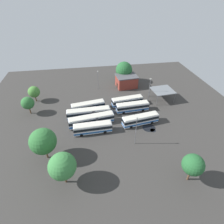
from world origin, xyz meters
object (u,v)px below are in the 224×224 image
at_px(tree_west_edge, 28,103).
at_px(lamp_post_far_corner, 149,89).
at_px(lamp_post_mid_lot, 98,79).
at_px(tree_south_edge, 193,165).
at_px(bus_row1_slot0, 88,106).
at_px(depot_building, 126,81).
at_px(lamp_post_by_building, 136,130).
at_px(bus_row1_slot2, 92,120).
at_px(bus_row0_slot3, 140,120).
at_px(tree_east_edge, 124,70).
at_px(bus_row0_slot1, 132,107).
at_px(bus_row1_slot1, 89,113).
at_px(bus_row1_slot3, 93,128).
at_px(tree_northeast, 62,166).
at_px(tree_north_edge, 43,141).
at_px(bus_row0_slot0, 127,101).
at_px(maintenance_shelter, 163,90).
at_px(tree_northwest, 34,92).

bearing_deg(tree_west_edge, lamp_post_far_corner, -178.32).
xyz_separation_m(lamp_post_mid_lot, tree_south_edge, (-16.42, 49.21, 0.92)).
distance_m(bus_row1_slot0, depot_building, 24.24).
bearing_deg(lamp_post_by_building, bus_row1_slot2, -43.31).
bearing_deg(bus_row0_slot3, tree_east_edge, -92.25).
xyz_separation_m(bus_row1_slot0, tree_east_edge, (-17.75, -21.06, 4.17)).
bearing_deg(bus_row0_slot1, bus_row1_slot1, 4.41).
bearing_deg(bus_row0_slot3, bus_row1_slot2, -8.74).
relative_size(bus_row1_slot1, lamp_post_far_corner, 1.55).
distance_m(tree_south_edge, tree_east_edge, 53.84).
relative_size(bus_row0_slot1, bus_row1_slot3, 1.01).
bearing_deg(bus_row1_slot1, depot_building, -131.37).
distance_m(bus_row1_slot2, lamp_post_by_building, 16.42).
relative_size(bus_row1_slot0, bus_row1_slot2, 0.81).
height_order(bus_row0_slot3, bus_row1_slot1, same).
xyz_separation_m(bus_row0_slot3, bus_row1_slot2, (15.81, -2.43, 0.00)).
xyz_separation_m(tree_west_edge, tree_northeast, (-13.78, 30.23, 1.42)).
relative_size(bus_row0_slot3, lamp_post_mid_lot, 1.55).
distance_m(lamp_post_mid_lot, tree_north_edge, 40.84).
xyz_separation_m(bus_row0_slot1, depot_building, (-2.11, -19.13, 0.88)).
height_order(bus_row1_slot0, bus_row1_slot3, same).
distance_m(bus_row1_slot2, lamp_post_far_corner, 25.69).
xyz_separation_m(lamp_post_by_building, tree_west_edge, (32.98, -20.68, -0.90)).
distance_m(bus_row0_slot0, bus_row1_slot3, 19.55).
xyz_separation_m(bus_row1_slot3, depot_building, (-17.18, -28.55, 0.88)).
relative_size(bus_row1_slot1, bus_row1_slot2, 0.99).
bearing_deg(tree_east_edge, bus_row1_slot0, 49.88).
relative_size(depot_building, tree_north_edge, 1.03).
bearing_deg(bus_row1_slot1, bus_row1_slot2, 99.61).
distance_m(depot_building, maintenance_shelter, 17.49).
bearing_deg(bus_row0_slot0, depot_building, -101.66).
height_order(bus_row0_slot3, bus_row1_slot2, same).
distance_m(tree_northwest, tree_south_edge, 59.59).
xyz_separation_m(bus_row1_slot3, tree_east_edge, (-16.99, -33.34, 4.17)).
xyz_separation_m(bus_row0_slot0, tree_north_edge, (26.87, 21.65, 4.20)).
distance_m(lamp_post_mid_lot, tree_east_edge, 13.31).
relative_size(maintenance_shelter, tree_south_edge, 1.11).
bearing_deg(maintenance_shelter, bus_row0_slot3, 46.74).
relative_size(bus_row1_slot3, tree_east_edge, 1.22).
distance_m(bus_row0_slot0, bus_row0_slot1, 4.25).
xyz_separation_m(tree_south_edge, tree_west_edge, (42.33, -34.19, -1.02)).
distance_m(bus_row1_slot1, tree_west_edge, 21.52).
xyz_separation_m(depot_building, tree_northeast, (24.76, 44.95, 3.09)).
xyz_separation_m(lamp_post_far_corner, tree_south_edge, (1.94, 35.49, 0.14)).
height_order(bus_row0_slot3, lamp_post_by_building, lamp_post_by_building).
distance_m(bus_row0_slot3, depot_building, 26.88).
height_order(lamp_post_by_building, tree_north_edge, lamp_post_by_building).
bearing_deg(bus_row0_slot3, tree_north_edge, 18.99).
height_order(bus_row0_slot0, tree_south_edge, tree_south_edge).
xyz_separation_m(bus_row0_slot3, tree_west_edge, (37.11, -12.10, 2.55)).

